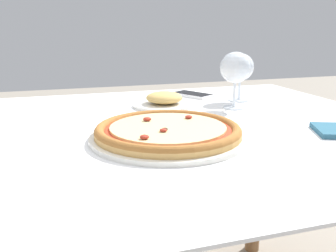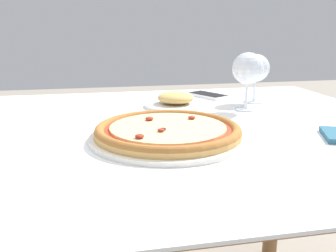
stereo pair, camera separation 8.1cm
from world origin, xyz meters
name	(u,v)px [view 1 (the left image)]	position (x,y,z in m)	size (l,w,h in m)	color
dining_table	(149,157)	(0.00, 0.00, 0.63)	(1.34, 1.02, 0.70)	brown
pizza_plate	(168,132)	(0.02, -0.11, 0.72)	(0.34, 0.34, 0.04)	white
wine_glass_far_left	(235,68)	(0.30, 0.14, 0.82)	(0.09, 0.09, 0.17)	silver
wine_glass_far_right	(240,68)	(0.37, 0.24, 0.81)	(0.09, 0.09, 0.15)	silver
cell_phone	(193,95)	(0.25, 0.36, 0.71)	(0.13, 0.16, 0.01)	white
side_plate	(164,101)	(0.11, 0.22, 0.72)	(0.19, 0.19, 0.05)	white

